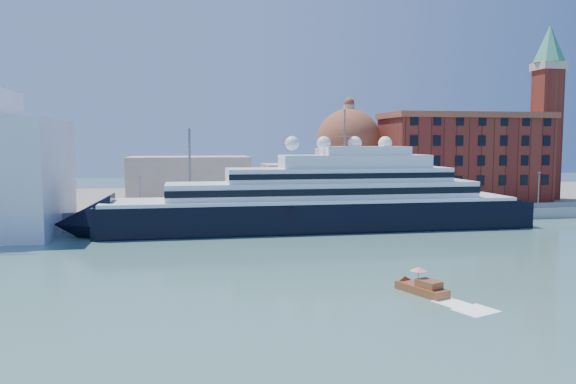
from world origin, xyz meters
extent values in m
plane|color=#3D6963|center=(0.00, 0.00, 0.00)|extent=(400.00, 400.00, 0.00)
cube|color=gray|center=(0.00, 34.00, 1.25)|extent=(180.00, 10.00, 2.50)
cube|color=slate|center=(0.00, 75.00, 1.00)|extent=(260.00, 72.00, 2.00)
cube|color=slate|center=(0.00, 29.50, 3.10)|extent=(180.00, 0.10, 1.20)
cube|color=black|center=(4.27, 23.00, 2.37)|extent=(83.93, 12.91, 6.99)
cone|color=black|center=(-39.85, 23.00, 2.37)|extent=(10.76, 12.91, 12.91)
cube|color=black|center=(46.23, 23.00, 2.15)|extent=(6.46, 11.84, 6.46)
cube|color=white|center=(4.27, 23.00, 6.13)|extent=(81.78, 13.13, 0.65)
cube|color=white|center=(6.42, 23.00, 8.07)|extent=(62.41, 10.76, 3.23)
cube|color=black|center=(6.42, 17.62, 8.07)|extent=(62.41, 0.15, 1.29)
cube|color=white|center=(9.65, 23.00, 11.08)|extent=(45.19, 9.68, 2.80)
cube|color=white|center=(12.87, 23.00, 13.77)|extent=(30.13, 8.61, 2.58)
cube|color=white|center=(15.03, 23.00, 15.93)|extent=(17.22, 7.53, 1.72)
cylinder|color=slate|center=(10.72, 23.00, 20.45)|extent=(0.32, 0.32, 7.53)
sphere|color=white|center=(-0.04, 23.00, 17.43)|extent=(2.80, 2.80, 2.80)
sphere|color=white|center=(6.42, 23.00, 17.43)|extent=(2.80, 2.80, 2.80)
sphere|color=white|center=(12.87, 23.00, 17.43)|extent=(2.80, 2.80, 2.80)
sphere|color=white|center=(19.33, 23.00, 17.43)|extent=(2.80, 2.80, 2.80)
cube|color=brown|center=(6.07, -25.98, 0.39)|extent=(4.56, 7.12, 1.13)
cube|color=brown|center=(6.48, -27.03, 1.35)|extent=(2.70, 3.28, 0.90)
cylinder|color=slate|center=(5.86, -25.46, 1.80)|extent=(0.07, 0.07, 1.80)
cone|color=red|center=(5.86, -25.46, 2.82)|extent=(2.03, 2.03, 0.45)
cube|color=maroon|center=(52.00, 52.00, 13.00)|extent=(42.00, 18.00, 22.00)
cube|color=brown|center=(52.00, 52.00, 24.50)|extent=(43.00, 19.00, 1.50)
cube|color=maroon|center=(76.00, 52.00, 19.50)|extent=(6.00, 6.00, 35.00)
cube|color=beige|center=(76.00, 52.00, 38.00)|extent=(7.00, 7.00, 2.00)
cone|color=#43956F|center=(76.00, 52.00, 44.00)|extent=(8.40, 8.40, 10.00)
cylinder|color=beige|center=(22.00, 58.00, 9.00)|extent=(18.00, 18.00, 14.00)
sphere|color=brown|center=(22.00, 58.00, 18.00)|extent=(17.00, 17.00, 17.00)
cylinder|color=beige|center=(22.00, 58.00, 26.00)|extent=(3.00, 3.00, 3.00)
cube|color=beige|center=(8.00, 56.00, 7.00)|extent=(18.00, 14.00, 10.00)
cube|color=beige|center=(-20.00, 58.00, 8.00)|extent=(30.00, 16.00, 12.00)
cylinder|color=slate|center=(-30.00, 31.00, 6.50)|extent=(0.24, 0.24, 8.00)
cube|color=slate|center=(-30.00, 31.00, 10.60)|extent=(0.80, 0.30, 0.25)
cylinder|color=slate|center=(0.00, 31.00, 6.50)|extent=(0.24, 0.24, 8.00)
cube|color=slate|center=(0.00, 31.00, 10.60)|extent=(0.80, 0.30, 0.25)
cylinder|color=slate|center=(30.00, 31.00, 6.50)|extent=(0.24, 0.24, 8.00)
cube|color=slate|center=(30.00, 31.00, 10.60)|extent=(0.80, 0.30, 0.25)
cylinder|color=slate|center=(60.00, 31.00, 6.50)|extent=(0.24, 0.24, 8.00)
cube|color=slate|center=(60.00, 31.00, 10.60)|extent=(0.80, 0.30, 0.25)
cylinder|color=slate|center=(-20.00, 33.00, 11.50)|extent=(0.50, 0.50, 18.00)
camera|label=1|loc=(-20.91, -86.42, 17.69)|focal=35.00mm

